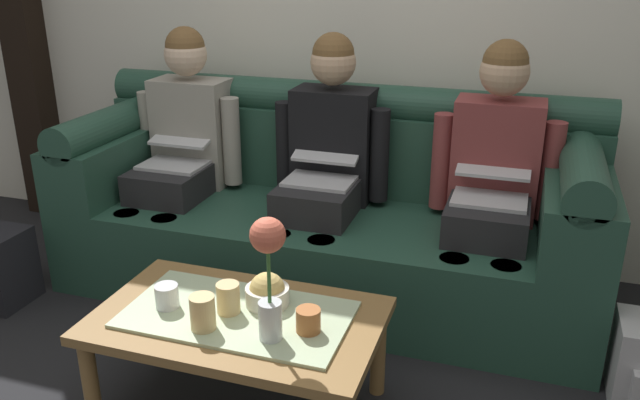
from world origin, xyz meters
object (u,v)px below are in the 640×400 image
(person_right, at_px, (493,174))
(cup_far_center, at_px, (308,320))
(cup_far_left, at_px, (167,296))
(coffee_table, at_px, (238,327))
(couch, at_px, (327,215))
(flower_vase, at_px, (269,266))
(person_middle, at_px, (327,158))
(snack_bowl, at_px, (267,292))
(cup_near_right, at_px, (228,298))
(cup_near_left, at_px, (203,312))
(person_left, at_px, (183,144))

(person_right, distance_m, cup_far_center, 1.17)
(cup_far_left, bearing_deg, person_right, 46.11)
(coffee_table, bearing_deg, person_right, 53.07)
(couch, distance_m, flower_vase, 1.17)
(person_middle, xyz_separation_m, person_right, (0.76, -0.00, 0.00))
(snack_bowl, relative_size, cup_near_right, 1.44)
(snack_bowl, xyz_separation_m, cup_near_left, (-0.14, -0.21, 0.01))
(coffee_table, bearing_deg, couch, 90.00)
(cup_near_right, bearing_deg, cup_far_center, -5.34)
(cup_far_left, bearing_deg, person_left, 115.99)
(person_middle, relative_size, snack_bowl, 7.89)
(person_middle, height_order, cup_far_center, person_middle)
(flower_vase, relative_size, cup_far_center, 5.15)
(couch, xyz_separation_m, cup_near_right, (-0.03, -1.02, 0.09))
(couch, relative_size, cup_near_left, 21.08)
(cup_near_right, relative_size, cup_far_center, 1.32)
(person_left, bearing_deg, person_middle, 0.01)
(person_middle, relative_size, flower_vase, 2.92)
(snack_bowl, relative_size, cup_far_left, 1.86)
(person_middle, relative_size, cup_far_center, 15.02)
(cup_near_right, bearing_deg, flower_vase, -27.84)
(snack_bowl, bearing_deg, cup_near_left, -123.38)
(cup_far_left, bearing_deg, couch, 76.71)
(cup_near_left, bearing_deg, flower_vase, 3.71)
(cup_near_left, relative_size, cup_near_right, 1.10)
(snack_bowl, xyz_separation_m, cup_far_left, (-0.32, -0.13, -0.00))
(person_middle, height_order, person_right, same)
(couch, height_order, person_middle, person_middle)
(person_middle, distance_m, cup_near_right, 1.03)
(snack_bowl, relative_size, cup_near_left, 1.31)
(person_left, height_order, cup_far_left, person_left)
(cup_near_right, relative_size, cup_far_left, 1.29)
(person_left, relative_size, cup_far_left, 14.69)
(person_left, height_order, cup_near_right, person_left)
(snack_bowl, bearing_deg, couch, 94.70)
(snack_bowl, height_order, cup_near_right, snack_bowl)
(coffee_table, distance_m, cup_near_right, 0.11)
(cup_near_left, bearing_deg, snack_bowl, 56.62)
(person_right, xyz_separation_m, cup_far_center, (-0.49, -1.04, -0.22))
(person_right, height_order, cup_far_center, person_right)
(cup_near_right, height_order, cup_far_center, cup_near_right)
(coffee_table, relative_size, cup_near_right, 9.24)
(cup_near_right, distance_m, cup_far_left, 0.22)
(flower_vase, relative_size, cup_near_left, 3.54)
(cup_near_left, height_order, cup_far_center, cup_near_left)
(flower_vase, height_order, snack_bowl, flower_vase)
(couch, bearing_deg, person_left, -179.63)
(flower_vase, height_order, cup_far_center, flower_vase)
(person_right, distance_m, snack_bowl, 1.16)
(person_middle, bearing_deg, coffee_table, -90.00)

